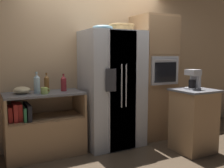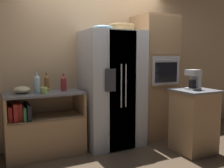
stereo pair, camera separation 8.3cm
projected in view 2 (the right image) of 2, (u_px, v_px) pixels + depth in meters
ground_plane at (107, 145)px, 4.05m from camera, size 20.00×20.00×0.00m
wall_back at (97, 58)px, 4.24m from camera, size 12.00×0.06×2.80m
counter_left at (44, 131)px, 3.65m from camera, size 1.11×0.56×0.92m
refrigerator at (112, 89)px, 4.00m from camera, size 0.93×0.74×1.83m
wall_oven at (154, 77)px, 4.40m from camera, size 0.66×0.67×2.12m
island_counter at (194, 121)px, 3.74m from camera, size 0.58×0.56×0.95m
wicker_basket at (122, 28)px, 3.96m from camera, size 0.40×0.40×0.11m
fruit_bowl at (103, 28)px, 3.74m from camera, size 0.31×0.31×0.07m
bottle_tall at (47, 83)px, 3.72m from camera, size 0.07×0.07×0.28m
bottle_short at (64, 83)px, 3.74m from camera, size 0.08×0.08×0.26m
bottle_wide at (37, 83)px, 3.53m from camera, size 0.09×0.09×0.30m
mug at (44, 90)px, 3.46m from camera, size 0.13×0.09×0.09m
mixing_bowl at (22, 90)px, 3.50m from camera, size 0.24×0.24×0.10m
coffee_maker at (194, 79)px, 3.67m from camera, size 0.16×0.19×0.30m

